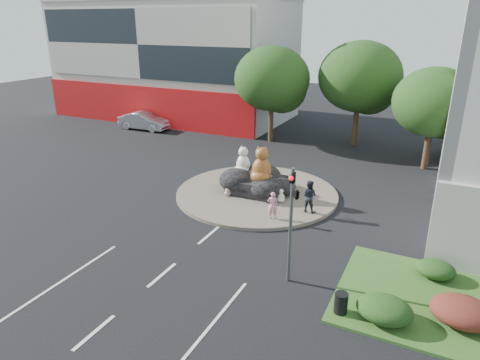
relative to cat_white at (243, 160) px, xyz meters
The scene contains 20 objects.
ground 10.66m from the cat_white, 83.78° to the right, with size 120.00×120.00×0.00m, color black.
roundabout_island 2.26m from the cat_white, 19.85° to the right, with size 10.00×10.00×0.20m, color brown.
rock_plinth 1.82m from the cat_white, 19.85° to the right, with size 3.20×2.60×0.90m, color black, non-canonical shape.
shophouse_block 24.66m from the cat_white, 133.94° to the left, with size 25.20×12.30×17.40m.
grass_verge 15.21m from the cat_white, 29.43° to the right, with size 10.00×6.00×0.12m, color #2D4F1A.
tree_left 12.41m from the cat_white, 103.50° to the left, with size 6.46×6.46×8.27m.
tree_mid 14.72m from the cat_white, 72.89° to the left, with size 6.84×6.84×8.76m.
tree_right 14.29m from the cat_white, 43.42° to the left, with size 5.70×5.70×7.30m.
hedge_near_green 13.90m from the cat_white, 42.88° to the right, with size 2.00×1.60×0.90m, color #143410.
hedge_red 15.24m from the cat_white, 33.65° to the right, with size 2.20×1.76×0.99m, color #521D16.
hedge_back_green 13.01m from the cat_white, 25.74° to the right, with size 1.60×1.28×0.72m, color #143410.
traffic_light 10.59m from the cat_white, 53.48° to the right, with size 0.44×1.24×5.00m.
cat_white is the anchor object (origin of this frame).
cat_tabby 1.81m from the cat_white, 26.72° to the right, with size 1.35×1.17×2.24m, color #C35B28, non-canonical shape.
kitten_calico 2.21m from the cat_white, 96.97° to the right, with size 0.50×0.43×0.83m, color white, non-canonical shape.
kitten_white 3.55m from the cat_white, 21.46° to the right, with size 0.49×0.43×0.82m, color silver, non-canonical shape.
pedestrian_pink 5.01m from the cat_white, 45.64° to the right, with size 0.56×0.36×1.52m, color #CF8691.
pedestrian_dark 5.30m from the cat_white, 20.40° to the right, with size 0.90×0.70×1.85m, color black.
parked_car 18.74m from the cat_white, 147.32° to the left, with size 1.80×5.15×1.70m, color #A8AAB0.
litter_bin 13.04m from the cat_white, 48.21° to the right, with size 0.50×0.50×0.80m, color black.
Camera 1 is at (9.92, -12.64, 10.29)m, focal length 32.00 mm.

